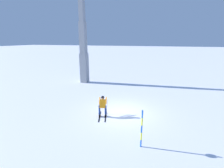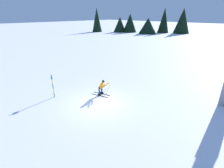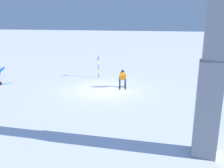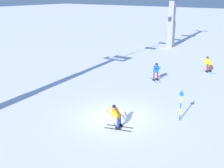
# 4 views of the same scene
# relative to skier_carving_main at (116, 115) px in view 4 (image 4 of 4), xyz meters

# --- Properties ---
(ground_plane) EXTENTS (260.00, 260.00, 0.00)m
(ground_plane) POSITION_rel_skier_carving_main_xyz_m (1.22, 0.93, -0.82)
(ground_plane) COLOR white
(skier_carving_main) EXTENTS (1.06, 1.72, 1.56)m
(skier_carving_main) POSITION_rel_skier_carving_main_xyz_m (0.00, 0.00, 0.00)
(skier_carving_main) COLOR black
(skier_carving_main) RESTS_ON ground_plane
(lift_tower_far) EXTENTS (0.89, 2.51, 11.42)m
(lift_tower_far) POSITION_rel_skier_carving_main_xyz_m (25.66, 8.11, 3.86)
(lift_tower_far) COLOR gray
(lift_tower_far) RESTS_ON ground_plane
(trail_marker_pole) EXTENTS (0.07, 0.28, 2.00)m
(trail_marker_pole) POSITION_rel_skier_carving_main_xyz_m (3.11, -2.66, 0.26)
(trail_marker_pole) COLOR blue
(trail_marker_pole) RESTS_ON ground_plane
(skier_distant_uphill) EXTENTS (1.56, 1.61, 1.67)m
(skier_distant_uphill) POSITION_rel_skier_carving_main_xyz_m (9.75, 2.36, 0.13)
(skier_distant_uphill) COLOR #198CCC
(skier_distant_uphill) RESTS_ON ground_plane
(skier_distant_downhill) EXTENTS (1.38, 1.75, 1.67)m
(skier_distant_downhill) POSITION_rel_skier_carving_main_xyz_m (15.46, -0.50, 0.07)
(skier_distant_downhill) COLOR #198CCC
(skier_distant_downhill) RESTS_ON ground_plane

